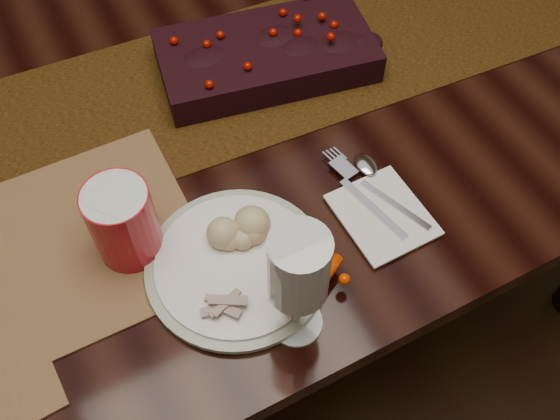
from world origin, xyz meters
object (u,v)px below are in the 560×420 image
turkey_shreds (222,304)px  napkin (383,215)px  mashed_potatoes (238,225)px  red_cup (123,222)px  placemat_main (46,256)px  dining_table (213,230)px  dinner_plate (237,265)px  centerpiece (266,52)px  wine_glass (298,288)px  baby_carrots (299,270)px

turkey_shreds → napkin: 0.28m
mashed_potatoes → red_cup: size_ratio=0.69×
napkin → mashed_potatoes: bearing=163.0°
placemat_main → dining_table: bearing=29.2°
dining_table → dinner_plate: size_ratio=7.02×
placemat_main → red_cup: red_cup is taller
mashed_potatoes → napkin: (0.21, -0.06, -0.04)m
dinner_plate → turkey_shreds: size_ratio=4.12×
placemat_main → turkey_shreds: size_ratio=6.91×
placemat_main → dinner_plate: (0.23, -0.14, 0.01)m
dinner_plate → napkin: (0.23, -0.02, -0.00)m
placemat_main → mashed_potatoes: 0.28m
centerpiece → red_cup: bearing=-144.5°
dining_table → dinner_plate: bearing=-101.5°
dining_table → napkin: napkin is taller
mashed_potatoes → red_cup: (-0.14, 0.06, 0.02)m
dining_table → turkey_shreds: size_ratio=28.91×
centerpiece → mashed_potatoes: centerpiece is taller
napkin → wine_glass: size_ratio=0.69×
mashed_potatoes → turkey_shreds: (-0.07, -0.09, -0.02)m
dinner_plate → baby_carrots: bearing=-39.4°
turkey_shreds → red_cup: red_cup is taller
centerpiece → baby_carrots: (-0.15, -0.40, -0.01)m
dinner_plate → mashed_potatoes: (0.02, 0.04, 0.03)m
baby_carrots → red_cup: red_cup is taller
centerpiece → dinner_plate: 0.40m
turkey_shreds → napkin: size_ratio=0.44×
dining_table → mashed_potatoes: bearing=-98.6°
centerpiece → placemat_main: size_ratio=0.85×
baby_carrots → wine_glass: bearing=-120.8°
dinner_plate → baby_carrots: (0.07, -0.06, 0.02)m
dining_table → dinner_plate: (-0.06, -0.31, 0.39)m
placemat_main → baby_carrots: 0.36m
placemat_main → baby_carrots: bearing=-33.1°
placemat_main → napkin: napkin is taller
dinner_plate → wine_glass: 0.15m
centerpiece → napkin: (0.01, -0.36, -0.03)m
baby_carrots → mashed_potatoes: bearing=115.7°
baby_carrots → turkey_shreds: 0.11m
placemat_main → baby_carrots: size_ratio=4.43×
centerpiece → dinner_plate: (-0.22, -0.34, -0.03)m
placemat_main → dinner_plate: 0.27m
centerpiece → baby_carrots: 0.42m
dining_table → centerpiece: size_ratio=4.94×
baby_carrots → wine_glass: size_ratio=0.48×
centerpiece → baby_carrots: bearing=-110.7°
placemat_main → red_cup: bearing=-20.1°
napkin → wine_glass: wine_glass is taller
napkin → turkey_shreds: bearing=-174.4°
mashed_potatoes → placemat_main: bearing=157.9°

